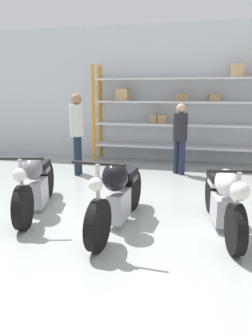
% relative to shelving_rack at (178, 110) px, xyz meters
% --- Properties ---
extents(ground_plane, '(30.00, 30.00, 0.00)m').
position_rel_shelving_rack_xyz_m(ground_plane, '(-0.47, -4.28, -1.40)').
color(ground_plane, '#9EA3A0').
extents(back_wall, '(30.00, 0.08, 3.60)m').
position_rel_shelving_rack_xyz_m(back_wall, '(-0.47, 0.36, 0.40)').
color(back_wall, silver).
rests_on(back_wall, ground_plane).
extents(shelving_rack, '(4.47, 0.63, 2.57)m').
position_rel_shelving_rack_xyz_m(shelving_rack, '(0.00, 0.00, 0.00)').
color(shelving_rack, orange).
rests_on(shelving_rack, ground_plane).
extents(motorcycle_grey, '(0.79, 2.04, 1.00)m').
position_rel_shelving_rack_xyz_m(motorcycle_grey, '(-1.86, -4.19, -0.97)').
color(motorcycle_grey, black).
rests_on(motorcycle_grey, ground_plane).
extents(motorcycle_black, '(0.67, 2.15, 1.07)m').
position_rel_shelving_rack_xyz_m(motorcycle_black, '(-0.44, -4.51, -0.92)').
color(motorcycle_black, black).
rests_on(motorcycle_black, ground_plane).
extents(motorcycle_white, '(0.69, 1.97, 1.00)m').
position_rel_shelving_rack_xyz_m(motorcycle_white, '(0.98, -4.32, -0.94)').
color(motorcycle_white, black).
rests_on(motorcycle_white, ground_plane).
extents(person_browsing, '(0.35, 0.35, 1.83)m').
position_rel_shelving_rack_xyz_m(person_browsing, '(-2.10, -1.80, -0.31)').
color(person_browsing, '#1E2338').
rests_on(person_browsing, ground_plane).
extents(person_near_rack, '(0.45, 0.45, 1.60)m').
position_rel_shelving_rack_xyz_m(person_near_rack, '(0.16, -1.23, -0.46)').
color(person_near_rack, '#1E2338').
rests_on(person_near_rack, ground_plane).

